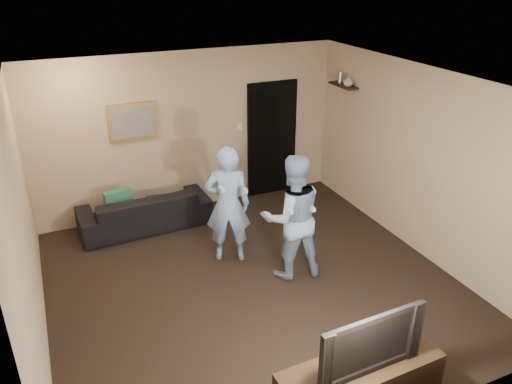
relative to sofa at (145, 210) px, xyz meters
name	(u,v)px	position (x,y,z in m)	size (l,w,h in m)	color
ground	(252,283)	(0.92, -2.09, -0.29)	(5.00, 5.00, 0.00)	black
ceiling	(252,84)	(0.92, -2.09, 2.31)	(5.00, 5.00, 0.04)	silver
wall_back	(190,133)	(0.92, 0.41, 1.01)	(5.00, 0.04, 2.60)	tan
wall_front	(380,318)	(0.92, -4.59, 1.01)	(5.00, 0.04, 2.60)	tan
wall_left	(25,236)	(-1.58, -2.09, 1.01)	(0.04, 5.00, 2.60)	tan
wall_right	(418,162)	(3.42, -2.09, 1.01)	(0.04, 5.00, 2.60)	tan
sofa	(145,210)	(0.00, 0.00, 0.00)	(1.99, 0.78, 0.58)	black
throw_pillow	(119,203)	(-0.38, 0.00, 0.19)	(0.42, 0.13, 0.42)	#1C5542
painting_frame	(132,122)	(0.02, 0.38, 1.31)	(0.72, 0.05, 0.57)	olive
painting_canvas	(133,122)	(0.02, 0.36, 1.31)	(0.62, 0.01, 0.47)	slate
doorway	(272,139)	(2.37, 0.38, 0.71)	(0.90, 0.06, 2.00)	black
light_switch	(240,127)	(1.77, 0.38, 1.01)	(0.08, 0.02, 0.12)	silver
wall_shelf	(343,85)	(3.31, -0.29, 1.70)	(0.20, 0.60, 0.03)	black
shelf_vase	(349,81)	(3.31, -0.43, 1.80)	(0.16, 0.16, 0.16)	silver
shelf_figurine	(340,77)	(3.31, -0.19, 1.80)	(0.06, 0.06, 0.18)	silver
television	(365,338)	(1.03, -4.31, 0.54)	(1.05, 0.14, 0.61)	black
wii_player_left	(228,205)	(0.87, -1.39, 0.54)	(0.71, 0.59, 1.66)	#7FADDD
wii_player_right	(292,217)	(1.48, -2.07, 0.56)	(0.91, 0.76, 1.69)	#87A2C5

